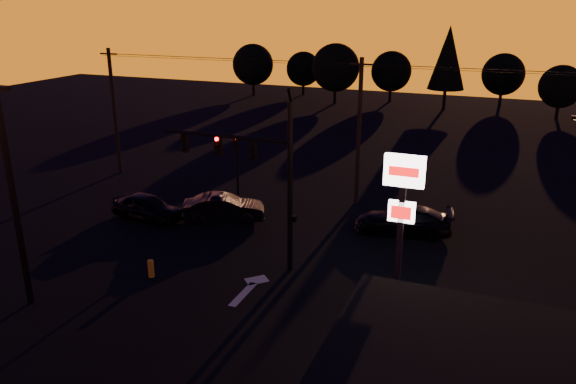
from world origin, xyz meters
name	(u,v)px	position (x,y,z in m)	size (l,w,h in m)	color
ground	(222,303)	(0.00, 0.00, 0.00)	(120.00, 120.00, 0.00)	black
lane_arrow	(250,287)	(0.50, 1.67, 0.01)	(1.20, 3.10, 0.01)	beige
traffic_signal_mast	(258,166)	(-0.10, 3.99, 4.94)	(6.79, 0.52, 8.58)	black
secondary_signal	(237,158)	(-5.00, 11.49, 2.86)	(0.30, 0.31, 4.35)	black
parking_lot_light	(11,185)	(-7.50, -3.00, 5.27)	(1.25, 0.30, 9.14)	black
pylon_sign	(402,204)	(7.00, 1.50, 4.91)	(1.50, 0.28, 6.80)	black
utility_pole_0	(114,111)	(-16.00, 14.00, 4.59)	(1.40, 0.26, 9.00)	black
utility_pole_1	(359,132)	(2.00, 14.00, 4.59)	(1.40, 0.26, 9.00)	black
power_wires	(362,65)	(2.00, 14.00, 8.57)	(36.00, 1.22, 0.07)	black
bollard	(151,269)	(-4.16, 0.90, 0.41)	(0.28, 0.28, 0.83)	gold
tree_0	(253,65)	(-22.00, 50.00, 4.06)	(5.36, 5.36, 6.74)	black
tree_1	(303,69)	(-16.00, 53.00, 3.43)	(4.54, 4.54, 5.71)	black
tree_2	(336,68)	(-10.00, 48.00, 4.37)	(5.77, 5.78, 7.26)	black
tree_3	(391,71)	(-4.00, 52.00, 3.75)	(4.95, 4.95, 6.22)	black
tree_4	(448,58)	(3.00, 49.00, 5.93)	(4.18, 4.18, 9.50)	black
tree_5	(503,74)	(9.00, 54.00, 3.75)	(4.95, 4.95, 6.22)	black
tree_6	(561,87)	(15.00, 48.00, 3.43)	(4.54, 4.54, 5.71)	black
car_left	(147,207)	(-8.57, 6.88, 0.75)	(1.78, 4.42, 1.51)	black
car_mid	(224,208)	(-4.36, 8.39, 0.77)	(1.62, 4.66, 1.54)	black
car_right	(403,220)	(5.63, 10.34, 0.76)	(2.12, 5.21, 1.51)	black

